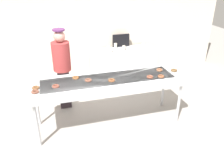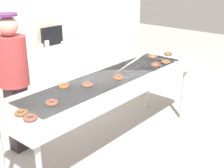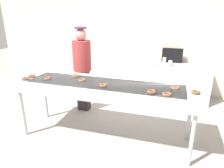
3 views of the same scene
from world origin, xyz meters
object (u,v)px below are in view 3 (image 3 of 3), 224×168
at_px(chocolate_donut_1, 82,80).
at_px(worker_baker, 82,64).
at_px(fryer_conveyor, 104,88).
at_px(paper_cup_4, 170,63).
at_px(chocolate_donut_3, 152,92).
at_px(menu_display, 172,55).
at_px(chocolate_donut_2, 176,88).
at_px(chocolate_donut_7, 196,92).
at_px(chocolate_donut_4, 167,94).
at_px(paper_cup_0, 154,61).
at_px(paper_cup_1, 152,63).
at_px(paper_cup_3, 164,60).
at_px(chocolate_donut_0, 103,85).
at_px(chocolate_donut_5, 32,76).
at_px(prep_counter, 169,82).
at_px(chocolate_donut_6, 75,76).
at_px(chocolate_donut_9, 47,78).
at_px(chocolate_donut_8, 26,79).
at_px(paper_cup_2, 198,64).

relative_size(chocolate_donut_1, worker_baker, 0.07).
height_order(fryer_conveyor, paper_cup_4, fryer_conveyor).
xyz_separation_m(chocolate_donut_3, menu_display, (0.22, 2.43, 0.02)).
bearing_deg(chocolate_donut_2, chocolate_donut_7, -21.08).
bearing_deg(chocolate_donut_3, chocolate_donut_4, -10.10).
xyz_separation_m(chocolate_donut_1, menu_display, (1.36, 2.25, 0.02)).
xyz_separation_m(paper_cup_0, paper_cup_1, (-0.01, -0.25, 0.00)).
bearing_deg(chocolate_donut_4, paper_cup_0, 99.99).
distance_m(chocolate_donut_3, paper_cup_3, 2.38).
bearing_deg(chocolate_donut_1, paper_cup_1, 62.69).
distance_m(chocolate_donut_1, paper_cup_1, 2.04).
bearing_deg(chocolate_donut_0, chocolate_donut_5, 176.89).
xyz_separation_m(prep_counter, paper_cup_3, (-0.17, 0.20, 0.48)).
distance_m(chocolate_donut_1, paper_cup_4, 2.34).
bearing_deg(chocolate_donut_0, chocolate_donut_6, 154.12).
xyz_separation_m(worker_baker, paper_cup_3, (1.57, 1.34, -0.12)).
bearing_deg(paper_cup_4, paper_cup_0, 158.93).
bearing_deg(chocolate_donut_7, chocolate_donut_9, -178.44).
relative_size(chocolate_donut_5, paper_cup_1, 1.04).
height_order(worker_baker, menu_display, worker_baker).
bearing_deg(paper_cup_0, worker_baker, -138.13).
height_order(chocolate_donut_3, chocolate_donut_8, same).
distance_m(worker_baker, paper_cup_2, 2.61).
distance_m(chocolate_donut_9, paper_cup_2, 3.30).
relative_size(chocolate_donut_2, chocolate_donut_7, 1.00).
relative_size(paper_cup_0, paper_cup_4, 1.00).
height_order(chocolate_donut_0, chocolate_donut_5, same).
height_order(chocolate_donut_2, paper_cup_4, chocolate_donut_2).
distance_m(chocolate_donut_1, chocolate_donut_7, 1.73).
bearing_deg(worker_baker, chocolate_donut_0, 120.49).
bearing_deg(chocolate_donut_2, chocolate_donut_1, -176.79).
bearing_deg(paper_cup_4, chocolate_donut_7, -78.55).
height_order(chocolate_donut_3, paper_cup_0, chocolate_donut_3).
bearing_deg(menu_display, chocolate_donut_9, -129.72).
relative_size(paper_cup_3, menu_display, 0.25).
bearing_deg(chocolate_donut_7, menu_display, 99.19).
bearing_deg(prep_counter, chocolate_donut_2, -87.00).
distance_m(chocolate_donut_7, chocolate_donut_9, 2.31).
bearing_deg(chocolate_donut_0, prep_counter, 65.88).
bearing_deg(chocolate_donut_7, paper_cup_2, 83.92).
bearing_deg(chocolate_donut_0, fryer_conveyor, 100.94).
height_order(chocolate_donut_3, prep_counter, chocolate_donut_3).
xyz_separation_m(chocolate_donut_1, chocolate_donut_5, (-0.91, -0.05, 0.00)).
bearing_deg(paper_cup_0, paper_cup_2, -1.70).
distance_m(chocolate_donut_8, paper_cup_1, 2.74).
relative_size(chocolate_donut_6, paper_cup_4, 1.04).
bearing_deg(chocolate_donut_4, chocolate_donut_9, 176.24).
distance_m(chocolate_donut_6, paper_cup_1, 2.00).
distance_m(chocolate_donut_1, paper_cup_3, 2.51).
distance_m(chocolate_donut_0, chocolate_donut_5, 1.32).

